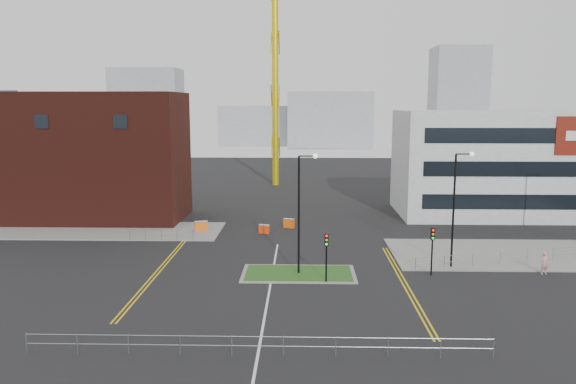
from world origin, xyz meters
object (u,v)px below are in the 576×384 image
Objects in this scene: tower_crane at (315,24)px; pedestrian at (545,263)px; streetlamp_island at (302,204)px; traffic_light_island at (326,248)px.

pedestrian is (16.65, -46.26, -23.82)m from tower_crane.
tower_crane is 30.50× the size of pedestrian.
streetlamp_island is (-1.77, -46.75, -19.27)m from tower_crane.
pedestrian is at bearing -70.21° from tower_crane.
traffic_light_island is 16.92m from pedestrian.
tower_crane is 5.77× the size of streetlamp_island.
tower_crane is 14.52× the size of traffic_light_island.
traffic_light_island is 2.10× the size of pedestrian.
streetlamp_island reaches higher than traffic_light_island.
tower_crane is at bearing 90.01° from traffic_light_island.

